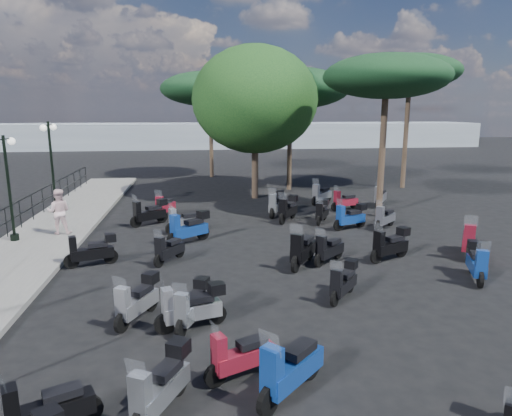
{
  "coord_description": "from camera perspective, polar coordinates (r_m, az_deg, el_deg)",
  "views": [
    {
      "loc": [
        -0.72,
        -13.78,
        4.78
      ],
      "look_at": [
        1.34,
        2.52,
        1.2
      ],
      "focal_mm": 32.0,
      "sensor_mm": 36.0,
      "label": 1
    }
  ],
  "objects": [
    {
      "name": "scooter_8",
      "position": [
        10.49,
        -7.99,
        -12.1
      ],
      "size": [
        0.83,
        1.47,
        1.25
      ],
      "rotation": [
        0.0,
        0.0,
        2.73
      ],
      "color": "black",
      "rests_on": "ground"
    },
    {
      "name": "sidewalk",
      "position": [
        18.36,
        -25.33,
        -3.77
      ],
      "size": [
        3.0,
        30.0,
        0.15
      ],
      "primitive_type": "cube",
      "color": "slate",
      "rests_on": "ground"
    },
    {
      "name": "pine_0",
      "position": [
        27.36,
        4.33,
        14.66
      ],
      "size": [
        6.87,
        6.87,
        7.14
      ],
      "color": "#38281E",
      "rests_on": "ground"
    },
    {
      "name": "scooter_9",
      "position": [
        14.72,
        -10.86,
        -5.18
      ],
      "size": [
        0.93,
        1.3,
        1.2
      ],
      "rotation": [
        0.0,
        0.0,
        2.55
      ],
      "color": "black",
      "rests_on": "ground"
    },
    {
      "name": "scooter_29",
      "position": [
        23.62,
        15.26,
        1.33
      ],
      "size": [
        1.06,
        1.45,
        1.35
      ],
      "rotation": [
        0.0,
        0.0,
        2.54
      ],
      "color": "black",
      "rests_on": "ground"
    },
    {
      "name": "scooter_4",
      "position": [
        18.13,
        -8.99,
        -1.68
      ],
      "size": [
        1.53,
        0.83,
        1.3
      ],
      "rotation": [
        0.0,
        0.0,
        1.98
      ],
      "color": "black",
      "rests_on": "ground"
    },
    {
      "name": "broadleaf_tree",
      "position": [
        24.56,
        -0.13,
        13.37
      ],
      "size": [
        6.6,
        6.6,
        8.05
      ],
      "color": "#38281E",
      "rests_on": "ground"
    },
    {
      "name": "scooter_5",
      "position": [
        19.57,
        -13.18,
        -0.62
      ],
      "size": [
        1.5,
        1.14,
        1.37
      ],
      "rotation": [
        0.0,
        0.0,
        2.18
      ],
      "color": "black",
      "rests_on": "ground"
    },
    {
      "name": "scooter_3",
      "position": [
        15.02,
        -19.87,
        -5.07
      ],
      "size": [
        1.57,
        0.74,
        1.29
      ],
      "rotation": [
        0.0,
        0.0,
        1.88
      ],
      "color": "black",
      "rests_on": "ground"
    },
    {
      "name": "ground",
      "position": [
        14.6,
        -4.0,
        -6.85
      ],
      "size": [
        120.0,
        120.0,
        0.0
      ],
      "primitive_type": "plane",
      "color": "black",
      "rests_on": "ground"
    },
    {
      "name": "scooter_20",
      "position": [
        15.29,
        16.44,
        -4.48
      ],
      "size": [
        1.55,
        0.93,
        1.33
      ],
      "rotation": [
        0.0,
        0.0,
        2.02
      ],
      "color": "black",
      "rests_on": "ground"
    },
    {
      "name": "pine_1",
      "position": [
        29.41,
        18.71,
        15.8
      ],
      "size": [
        5.87,
        5.87,
        7.95
      ],
      "color": "#38281E",
      "rests_on": "ground"
    },
    {
      "name": "scooter_1",
      "position": [
        7.86,
        -11.84,
        -21.03
      ],
      "size": [
        0.94,
        1.51,
        1.31
      ],
      "rotation": [
        0.0,
        0.0,
        2.66
      ],
      "color": "black",
      "rests_on": "ground"
    },
    {
      "name": "pine_3",
      "position": [
        21.05,
        16.01,
        15.47
      ],
      "size": [
        5.44,
        5.44,
        7.09
      ],
      "color": "#38281E",
      "rests_on": "ground"
    },
    {
      "name": "lamp_post_1",
      "position": [
        18.21,
        -28.56,
        2.92
      ],
      "size": [
        0.46,
        1.08,
        3.75
      ],
      "rotation": [
        0.0,
        0.0,
        -0.23
      ],
      "color": "black",
      "rests_on": "sidewalk"
    },
    {
      "name": "scooter_21",
      "position": [
        18.84,
        11.72,
        -1.12
      ],
      "size": [
        1.55,
        0.85,
        1.31
      ],
      "rotation": [
        0.0,
        0.0,
        1.97
      ],
      "color": "black",
      "rests_on": "ground"
    },
    {
      "name": "scooter_27",
      "position": [
        19.26,
        15.79,
        -1.22
      ],
      "size": [
        1.24,
        1.12,
        1.25
      ],
      "rotation": [
        0.0,
        0.0,
        2.3
      ],
      "color": "black",
      "rests_on": "ground"
    },
    {
      "name": "scooter_19",
      "position": [
        12.0,
        10.87,
        -9.11
      ],
      "size": [
        1.05,
        1.23,
        1.18
      ],
      "rotation": [
        0.0,
        0.0,
        2.46
      ],
      "color": "black",
      "rests_on": "ground"
    },
    {
      "name": "scooter_15",
      "position": [
        14.18,
        5.87,
        -5.28
      ],
      "size": [
        1.12,
        1.63,
        1.48
      ],
      "rotation": [
        0.0,
        0.0,
        2.57
      ],
      "color": "black",
      "rests_on": "ground"
    },
    {
      "name": "scooter_28",
      "position": [
        22.28,
        11.02,
        0.82
      ],
      "size": [
        1.52,
        0.71,
        1.25
      ],
      "rotation": [
        0.0,
        0.0,
        1.9
      ],
      "color": "black",
      "rests_on": "ground"
    },
    {
      "name": "pine_2",
      "position": [
        32.67,
        -5.76,
        14.58
      ],
      "size": [
        6.86,
        6.86,
        7.33
      ],
      "color": "#38281E",
      "rests_on": "ground"
    },
    {
      "name": "scooter_25",
      "position": [
        14.46,
        25.87,
        -6.22
      ],
      "size": [
        0.84,
        1.57,
        1.32
      ],
      "rotation": [
        0.0,
        0.0,
        2.76
      ],
      "color": "black",
      "rests_on": "ground"
    },
    {
      "name": "scooter_2",
      "position": [
        10.97,
        -14.63,
        -11.19
      ],
      "size": [
        0.92,
        1.48,
        1.28
      ],
      "rotation": [
        0.0,
        0.0,
        2.66
      ],
      "color": "black",
      "rests_on": "ground"
    },
    {
      "name": "scooter_17",
      "position": [
        20.79,
        2.54,
        0.47
      ],
      "size": [
        0.97,
        1.62,
        1.39
      ],
      "rotation": [
        0.0,
        0.0,
        2.69
      ],
      "color": "black",
      "rests_on": "ground"
    },
    {
      "name": "distant_hills",
      "position": [
        58.87,
        -6.57,
        9.01
      ],
      "size": [
        70.0,
        8.0,
        3.0
      ],
      "primitive_type": "cube",
      "color": "gray",
      "rests_on": "ground"
    },
    {
      "name": "scooter_26",
      "position": [
        16.68,
        25.04,
        -3.69
      ],
      "size": [
        1.12,
        1.65,
        1.49
      ],
      "rotation": [
        0.0,
        0.0,
        2.58
      ],
      "color": "black",
      "rests_on": "ground"
    },
    {
      "name": "lamp_post_2",
      "position": [
        22.38,
        -24.18,
        5.33
      ],
      "size": [
        0.43,
        1.2,
        4.09
      ],
      "rotation": [
        0.0,
        0.0,
        -0.15
      ],
      "color": "black",
      "rests_on": "sidewalk"
    },
    {
      "name": "scooter_16",
      "position": [
        19.77,
        4.01,
        -0.19
      ],
      "size": [
        1.09,
        1.52,
        1.37
      ],
      "rotation": [
        0.0,
        0.0,
        2.57
      ],
      "color": "black",
      "rests_on": "ground"
    },
    {
      "name": "scooter_7",
      "position": [
        10.37,
        -8.05,
        -12.27
      ],
      "size": [
        1.6,
        0.71,
        1.3
      ],
      "rotation": [
        0.0,
        0.0,
        1.85
      ],
      "color": "black",
      "rests_on": "ground"
    },
    {
      "name": "scooter_22",
      "position": [
        19.69,
        8.26,
        -0.54
      ],
      "size": [
        0.88,
        1.36,
        1.19
      ],
      "rotation": [
        0.0,
        0.0,
        2.63
      ],
      "color": "black",
      "rests_on": "ground"
    },
    {
      "name": "scooter_13",
      "position": [
        8.12,
        4.28,
        -19.53
      ],
      "size": [
        1.37,
        1.36,
        1.45
      ],
      "rotation": [
        0.0,
        0.0,
        2.35
      ],
      "color": "black",
      "rests_on": "ground"
    },
    {
      "name": "scooter_12",
      "position": [
        8.62,
        -1.92,
        -18.09
      ],
      "size": [
        1.43,
        0.79,
        1.21
      ],
      "rotation": [
        0.0,
        0.0,
        1.99
      ],
      "color": "black",
      "rests_on": "ground"
    },
    {
      "name": "scooter_14",
      "position": [
        14.61,
        9.07,
        -5.18
      ],
      "size": [
        1.22,
        1.11,
        1.24
      ],
      "rotation": [
        0.0,
        0.0,
        2.3
      ],
      "color": "black",
      "rests_on": "ground"
    },
    {
      "name": "scooter_23",
      "position": [
        23.59,
        8.16,
        1.65
      ],
      "size": [
        1.34,
        1.24,
        1.37
      ],
      "rotation": [
        0.0,
        0.0,
        2.32
      ],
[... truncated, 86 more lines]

